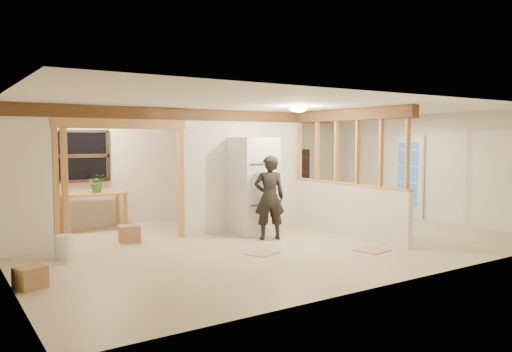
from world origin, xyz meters
TOP-DOWN VIEW (x-y plane):
  - floor at (0.00, 0.00)m, footprint 9.00×6.50m
  - ceiling at (0.00, 0.00)m, footprint 9.00×6.50m
  - wall_back at (0.00, 3.25)m, footprint 9.00×0.01m
  - wall_front at (0.00, -3.25)m, footprint 9.00×0.01m
  - wall_left at (-4.50, 0.00)m, footprint 0.01×6.50m
  - wall_right at (4.50, 0.00)m, footprint 0.01×6.50m
  - partition_left_stub at (-4.05, 1.20)m, footprint 0.90×0.12m
  - partition_center at (0.20, 1.20)m, footprint 2.80×0.12m
  - doorway_frame at (-2.40, 1.20)m, footprint 2.46×0.14m
  - header_beam_back at (-1.00, 1.20)m, footprint 7.00×0.18m
  - header_beam_right at (1.60, -0.40)m, footprint 0.18×3.30m
  - pony_wall at (1.60, -0.40)m, footprint 0.12×3.20m
  - stud_partition at (1.60, -0.40)m, footprint 0.14×3.20m
  - window_back at (-2.60, 3.17)m, footprint 1.12×0.10m
  - french_door at (4.42, 0.40)m, footprint 0.12×0.86m
  - ceiling_dome_main at (0.30, -0.50)m, footprint 0.36×0.36m
  - ceiling_dome_util at (-2.50, 2.30)m, footprint 0.32×0.32m
  - hanging_bulb at (-2.00, 1.60)m, footprint 0.07×0.07m
  - refrigerator at (0.15, 0.75)m, footprint 0.80×0.78m
  - woman at (0.05, 0.05)m, footprint 0.69×0.59m
  - work_table at (-2.48, 2.82)m, footprint 1.29×0.68m
  - potted_plant at (-2.42, 2.73)m, footprint 0.41×0.38m
  - shop_vac at (-3.36, 2.85)m, footprint 0.50×0.50m
  - bookshelf at (2.97, 3.04)m, footprint 0.81×0.27m
  - bucket at (-3.56, 0.60)m, footprint 0.36×0.36m
  - box_util_a at (-2.27, 1.25)m, footprint 0.42×0.37m
  - box_util_b at (-4.08, 1.87)m, footprint 0.41×0.41m
  - box_front at (-4.29, -0.85)m, footprint 0.43×0.40m
  - floor_panel_near at (0.95, -1.72)m, footprint 0.55×0.55m
  - floor_panel_far at (-0.72, -0.87)m, footprint 0.58×0.52m

SIDE VIEW (x-z plane):
  - floor at x=0.00m, z-range -0.01..0.00m
  - floor_panel_far at x=-0.72m, z-range 0.00..0.02m
  - floor_panel_near at x=0.95m, z-range 0.00..0.02m
  - box_front at x=-4.29m, z-range 0.00..0.29m
  - box_util_b at x=-4.08m, z-range 0.00..0.31m
  - box_util_a at x=-2.27m, z-range 0.00..0.32m
  - bucket at x=-3.56m, z-range 0.00..0.37m
  - shop_vac at x=-3.36m, z-range 0.00..0.58m
  - work_table at x=-2.48m, z-range 0.00..0.80m
  - pony_wall at x=1.60m, z-range 0.00..1.00m
  - woman at x=0.05m, z-range 0.00..1.61m
  - bookshelf at x=2.97m, z-range 0.00..1.63m
  - refrigerator at x=0.15m, z-range 0.00..1.94m
  - potted_plant at x=-2.42m, z-range 0.80..1.18m
  - french_door at x=4.42m, z-range 0.00..2.00m
  - doorway_frame at x=-2.40m, z-range 0.00..2.20m
  - wall_back at x=0.00m, z-range 0.00..2.50m
  - wall_front at x=0.00m, z-range 0.00..2.50m
  - wall_left at x=-4.50m, z-range 0.00..2.50m
  - wall_right at x=4.50m, z-range 0.00..2.50m
  - partition_left_stub at x=-4.05m, z-range 0.00..2.50m
  - partition_center at x=0.20m, z-range 0.00..2.50m
  - window_back at x=-2.60m, z-range 1.00..2.10m
  - stud_partition at x=1.60m, z-range 1.00..2.32m
  - hanging_bulb at x=-2.00m, z-range 2.15..2.22m
  - header_beam_back at x=-1.00m, z-range 2.27..2.49m
  - header_beam_right at x=1.60m, z-range 2.27..2.49m
  - ceiling_dome_main at x=0.30m, z-range 2.40..2.56m
  - ceiling_dome_util at x=-2.50m, z-range 2.41..2.55m
  - ceiling at x=0.00m, z-range 2.50..2.50m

